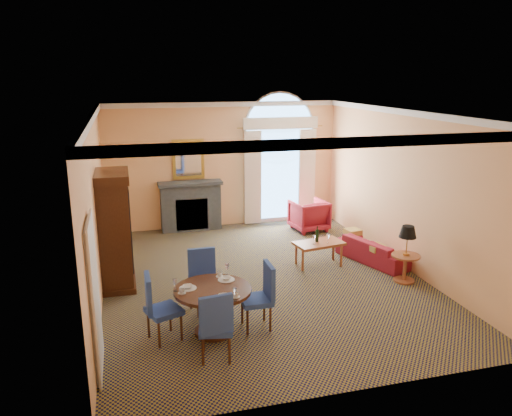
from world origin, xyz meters
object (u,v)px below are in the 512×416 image
object	(u,v)px
sofa	(374,250)
armoire	(115,232)
dining_table	(213,300)
coffee_table	(319,244)
side_table	(407,247)
armchair	(309,215)

from	to	relation	value
sofa	armoire	bearing A→B (deg)	69.24
dining_table	sofa	world-z (taller)	dining_table
coffee_table	side_table	bearing A→B (deg)	-52.72
coffee_table	sofa	bearing A→B (deg)	-13.53
dining_table	coffee_table	bearing A→B (deg)	40.27
dining_table	coffee_table	xyz separation A→B (m)	(2.63, 2.22, -0.08)
coffee_table	side_table	xyz separation A→B (m)	(1.28, -1.21, 0.24)
dining_table	armchair	bearing A→B (deg)	54.15
dining_table	sofa	xyz separation A→B (m)	(3.86, 2.13, -0.30)
side_table	sofa	bearing A→B (deg)	92.55
side_table	coffee_table	bearing A→B (deg)	136.64
armoire	dining_table	world-z (taller)	armoire
dining_table	sofa	size ratio (longest dim) A/B	0.70
sofa	dining_table	bearing A→B (deg)	99.94
sofa	coffee_table	world-z (taller)	coffee_table
armoire	dining_table	bearing A→B (deg)	-58.44
armoire	sofa	bearing A→B (deg)	-1.75
dining_table	armchair	xyz separation A→B (m)	(3.30, 4.57, -0.16)
armoire	side_table	xyz separation A→B (m)	(5.32, -1.28, -0.35)
sofa	coffee_table	size ratio (longest dim) A/B	1.58
coffee_table	dining_table	bearing A→B (deg)	-149.09
side_table	armoire	bearing A→B (deg)	166.43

